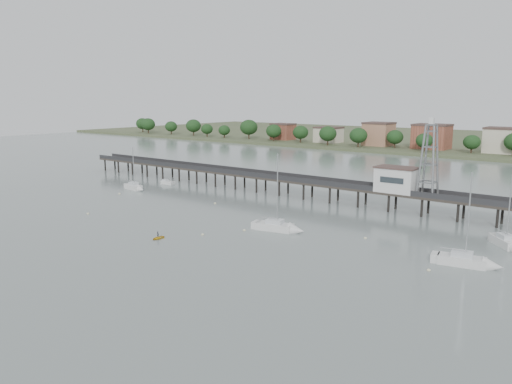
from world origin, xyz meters
TOP-DOWN VIEW (x-y plane):
  - ground_plane at (0.00, 0.00)m, footprint 500.00×500.00m
  - pier at (0.00, 60.00)m, footprint 150.00×5.00m
  - pier_building at (25.00, 60.00)m, footprint 8.40×5.40m
  - lattice_tower at (31.50, 60.00)m, footprint 3.20×3.20m
  - sailboat_c at (15.88, 31.95)m, footprint 9.21×4.39m
  - sailboat_e at (49.68, 45.59)m, footprint 6.46×6.90m
  - sailboat_d at (47.67, 32.90)m, footprint 8.86×4.03m
  - sailboat_b at (-36.98, 41.75)m, footprint 7.07×2.64m
  - white_tender at (-37.31, 52.79)m, footprint 3.99×2.01m
  - yellow_dinghy at (2.13, 15.20)m, footprint 1.71×0.53m
  - dinghy_occupant at (2.13, 15.20)m, footprint 0.44×1.03m
  - mooring_buoys at (3.04, 30.02)m, footprint 79.92×24.05m
  - far_shore at (0.36, 239.58)m, footprint 500.00×170.00m

SIDE VIEW (x-z plane):
  - ground_plane at x=0.00m, z-range 0.00..0.00m
  - yellow_dinghy at x=2.13m, z-range -1.19..1.19m
  - dinghy_occupant at x=2.13m, z-range -0.12..0.12m
  - mooring_buoys at x=3.04m, z-range -0.12..0.28m
  - white_tender at x=-37.31m, z-range -0.28..1.21m
  - sailboat_c at x=15.88m, z-range -6.65..7.92m
  - sailboat_d at x=47.67m, z-range -6.41..7.68m
  - sailboat_e at x=49.68m, z-range -5.45..6.75m
  - sailboat_b at x=-36.98m, z-range -5.13..6.43m
  - far_shore at x=0.36m, z-range -4.25..6.15m
  - pier at x=0.00m, z-range 1.04..6.54m
  - pier_building at x=25.00m, z-range 4.02..9.32m
  - lattice_tower at x=31.50m, z-range 3.35..18.85m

